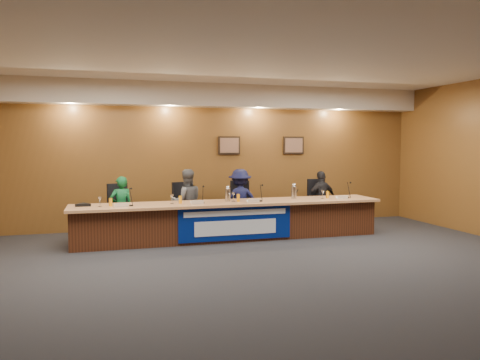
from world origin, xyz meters
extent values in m
plane|color=black|center=(0.00, 0.00, 0.00)|extent=(10.00, 10.00, 0.00)
cube|color=silver|center=(0.00, 0.00, 3.20)|extent=(10.00, 8.00, 0.04)
cube|color=brown|center=(0.00, 4.00, 1.60)|extent=(10.00, 0.04, 3.20)
cube|color=beige|center=(0.00, 3.75, 2.95)|extent=(10.00, 0.50, 0.50)
cube|color=#421F10|center=(0.00, 2.40, 0.35)|extent=(6.00, 0.80, 0.70)
cube|color=#B67E51|center=(0.00, 2.35, 0.72)|extent=(6.10, 0.95, 0.05)
cube|color=navy|center=(0.00, 1.99, 0.38)|extent=(2.20, 0.02, 0.65)
cube|color=silver|center=(0.00, 1.97, 0.58)|extent=(2.00, 0.01, 0.10)
cube|color=silver|center=(0.00, 1.97, 0.30)|extent=(1.60, 0.01, 0.28)
cube|color=black|center=(0.40, 3.97, 1.85)|extent=(0.52, 0.04, 0.42)
cube|color=black|center=(2.00, 3.97, 1.85)|extent=(0.52, 0.04, 0.42)
imported|color=#0F5628|center=(-2.07, 3.11, 0.62)|extent=(0.51, 0.39, 1.24)
imported|color=#515256|center=(-0.74, 3.11, 0.68)|extent=(0.67, 0.53, 1.36)
imported|color=#0F1134|center=(0.41, 3.11, 0.67)|extent=(0.90, 0.56, 1.35)
imported|color=black|center=(2.33, 3.11, 0.64)|extent=(0.79, 0.43, 1.28)
cube|color=black|center=(-2.07, 3.21, 0.48)|extent=(0.60, 0.60, 0.08)
cube|color=black|center=(-0.74, 3.21, 0.48)|extent=(0.59, 0.59, 0.08)
cube|color=black|center=(0.41, 3.21, 0.48)|extent=(0.63, 0.63, 0.08)
cube|color=black|center=(2.33, 3.21, 0.48)|extent=(0.50, 0.50, 0.08)
cube|color=white|center=(-2.09, 2.11, 0.80)|extent=(0.24, 0.08, 0.10)
cylinder|color=black|center=(-1.92, 2.24, 0.76)|extent=(0.07, 0.07, 0.02)
cylinder|color=orange|center=(-2.28, 2.30, 0.82)|extent=(0.06, 0.06, 0.15)
cylinder|color=silver|center=(-2.47, 2.27, 0.84)|extent=(0.08, 0.08, 0.18)
cube|color=white|center=(-0.71, 2.14, 0.80)|extent=(0.24, 0.08, 0.10)
cylinder|color=black|center=(-0.58, 2.29, 0.76)|extent=(0.07, 0.07, 0.02)
cylinder|color=orange|center=(-1.00, 2.34, 0.82)|extent=(0.06, 0.06, 0.15)
cylinder|color=silver|center=(-1.16, 2.32, 0.84)|extent=(0.08, 0.08, 0.18)
cube|color=white|center=(0.38, 2.06, 0.80)|extent=(0.24, 0.08, 0.10)
cylinder|color=black|center=(0.58, 2.23, 0.76)|extent=(0.07, 0.07, 0.02)
cylinder|color=orange|center=(0.14, 2.31, 0.82)|extent=(0.06, 0.06, 0.15)
cylinder|color=silver|center=(0.05, 2.33, 0.84)|extent=(0.08, 0.08, 0.18)
cube|color=white|center=(2.31, 2.10, 0.80)|extent=(0.24, 0.08, 0.10)
cylinder|color=black|center=(2.53, 2.29, 0.76)|extent=(0.07, 0.07, 0.02)
cylinder|color=orange|center=(2.09, 2.34, 0.82)|extent=(0.06, 0.06, 0.15)
cylinder|color=silver|center=(1.94, 2.27, 0.84)|extent=(0.08, 0.08, 0.18)
cylinder|color=silver|center=(-0.05, 2.41, 0.88)|extent=(0.11, 0.11, 0.25)
cylinder|color=silver|center=(1.38, 2.45, 0.88)|extent=(0.11, 0.11, 0.26)
cylinder|color=black|center=(-2.76, 2.46, 0.78)|extent=(0.32, 0.32, 0.05)
camera|label=1|loc=(-2.38, -6.46, 1.88)|focal=35.00mm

